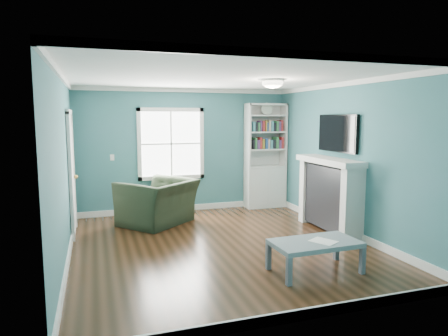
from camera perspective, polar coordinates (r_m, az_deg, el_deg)
name	(u,v)px	position (r m, az deg, el deg)	size (l,w,h in m)	color
floor	(221,245)	(6.40, -0.47, -10.97)	(5.00, 5.00, 0.00)	black
room_walls	(221,145)	(6.09, -0.49, 3.31)	(5.00, 5.00, 5.00)	#316F6F
trim	(221,167)	(6.12, -0.49, 0.09)	(4.50, 5.00, 2.60)	white
window	(171,144)	(8.44, -7.56, 3.44)	(1.40, 0.06, 1.50)	white
bookshelf	(265,166)	(8.93, 5.90, 0.28)	(0.90, 0.35, 2.31)	silver
fireplace	(330,195)	(7.29, 14.84, -3.79)	(0.44, 1.58, 1.30)	black
tv	(338,133)	(7.23, 15.93, 4.79)	(0.06, 1.10, 0.65)	black
door	(71,172)	(7.26, -20.97, -0.57)	(0.12, 0.98, 2.17)	silver
ceiling_fixture	(273,83)	(6.52, 6.96, 12.02)	(0.38, 0.38, 0.15)	white
light_switch	(112,157)	(8.32, -15.68, 1.46)	(0.08, 0.01, 0.12)	white
recliner	(158,195)	(7.61, -9.42, -3.78)	(1.27, 0.83, 1.11)	black
coffee_table	(315,245)	(5.40, 12.89, -10.67)	(1.15, 0.65, 0.41)	#515761
paper_sheet	(323,241)	(5.39, 14.00, -10.12)	(0.25, 0.32, 0.00)	white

